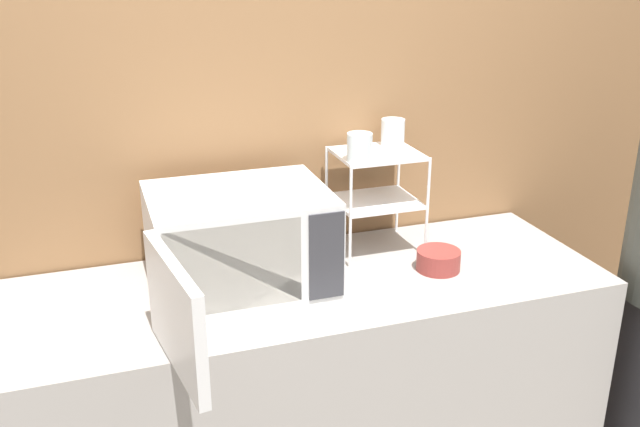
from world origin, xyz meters
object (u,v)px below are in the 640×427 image
glass_back_right (393,132)px  bowl (438,260)px  microwave (237,242)px  dish_rack (376,180)px  glass_front_left (360,147)px

glass_back_right → bowl: bearing=-81.8°
glass_back_right → bowl: 0.48m
microwave → dish_rack: bearing=16.2°
microwave → glass_back_right: 0.70m
dish_rack → glass_front_left: size_ratio=3.85×
dish_rack → glass_back_right: size_ratio=3.85×
dish_rack → bowl: size_ratio=2.43×
dish_rack → glass_back_right: (0.09, 0.07, 0.14)m
glass_front_left → glass_back_right: 0.23m
dish_rack → bowl: dish_rack is taller
microwave → bowl: size_ratio=5.81×
microwave → bowl: (0.66, -0.08, -0.12)m
microwave → glass_front_left: glass_front_left is taller
glass_front_left → microwave: bearing=-169.9°
dish_rack → microwave: bearing=-163.8°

